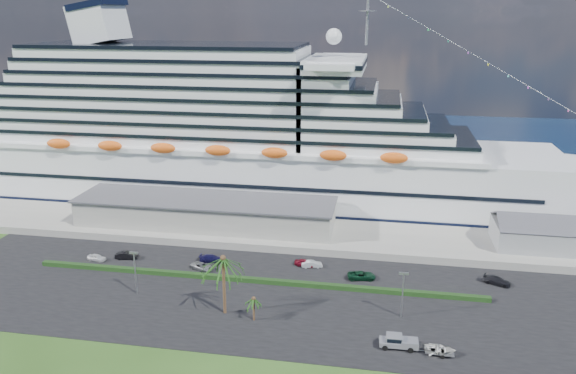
% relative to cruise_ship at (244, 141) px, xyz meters
% --- Properties ---
extents(ground, '(420.00, 420.00, 0.00)m').
position_rel_cruise_ship_xyz_m(ground, '(21.53, -64.00, -16.69)').
color(ground, '#274717').
rests_on(ground, ground).
extents(asphalt_lot, '(140.00, 38.00, 0.12)m').
position_rel_cruise_ship_xyz_m(asphalt_lot, '(21.53, -53.00, -16.63)').
color(asphalt_lot, black).
rests_on(asphalt_lot, ground).
extents(wharf, '(240.00, 20.00, 1.80)m').
position_rel_cruise_ship_xyz_m(wharf, '(21.53, -24.00, -15.79)').
color(wharf, gray).
rests_on(wharf, ground).
extents(water, '(420.00, 160.00, 0.02)m').
position_rel_cruise_ship_xyz_m(water, '(21.53, 66.00, -16.68)').
color(water, black).
rests_on(water, ground).
extents(cruise_ship, '(191.00, 38.00, 54.00)m').
position_rel_cruise_ship_xyz_m(cruise_ship, '(0.00, 0.00, 0.00)').
color(cruise_ship, silver).
rests_on(cruise_ship, ground).
extents(terminal_building, '(61.00, 15.00, 6.30)m').
position_rel_cruise_ship_xyz_m(terminal_building, '(-3.47, -24.00, -11.68)').
color(terminal_building, gray).
rests_on(terminal_building, wharf).
extents(port_shed, '(24.00, 12.31, 7.37)m').
position_rel_cruise_ship_xyz_m(port_shed, '(73.53, -24.00, -12.30)').
color(port_shed, gray).
rests_on(port_shed, wharf).
extents(hedge, '(88.00, 1.10, 0.90)m').
position_rel_cruise_ship_xyz_m(hedge, '(13.53, -48.00, -16.12)').
color(hedge, black).
rests_on(hedge, asphalt_lot).
extents(lamp_post_left, '(1.60, 0.35, 8.27)m').
position_rel_cruise_ship_xyz_m(lamp_post_left, '(-6.47, -56.00, -11.35)').
color(lamp_post_left, gray).
rests_on(lamp_post_left, asphalt_lot).
extents(lamp_post_right, '(1.60, 0.35, 8.27)m').
position_rel_cruise_ship_xyz_m(lamp_post_right, '(41.53, -56.00, -11.35)').
color(lamp_post_right, gray).
rests_on(lamp_post_right, asphalt_lot).
extents(palm_tall, '(8.82, 8.82, 11.13)m').
position_rel_cruise_ship_xyz_m(palm_tall, '(11.53, -60.00, -7.49)').
color(palm_tall, '#47301E').
rests_on(palm_tall, ground).
extents(palm_short, '(3.53, 3.53, 4.56)m').
position_rel_cruise_ship_xyz_m(palm_short, '(17.03, -61.50, -13.03)').
color(palm_short, '#47301E').
rests_on(palm_short, ground).
extents(parked_car_0, '(4.24, 2.24, 1.37)m').
position_rel_cruise_ship_xyz_m(parked_car_0, '(-20.82, -44.11, -15.89)').
color(parked_car_0, white).
rests_on(parked_car_0, asphalt_lot).
extents(parked_car_1, '(4.90, 2.32, 1.55)m').
position_rel_cruise_ship_xyz_m(parked_car_1, '(-15.01, -42.15, -15.80)').
color(parked_car_1, black).
rests_on(parked_car_1, asphalt_lot).
extents(parked_car_2, '(5.24, 3.95, 1.32)m').
position_rel_cruise_ship_xyz_m(parked_car_2, '(2.14, -44.37, -15.91)').
color(parked_car_2, gray).
rests_on(parked_car_2, asphalt_lot).
extents(parked_car_3, '(5.19, 2.52, 1.45)m').
position_rel_cruise_ship_xyz_m(parked_car_3, '(3.01, -40.42, -15.85)').
color(parked_car_3, '#161344').
rests_on(parked_car_3, asphalt_lot).
extents(parked_car_4, '(4.38, 2.31, 1.42)m').
position_rel_cruise_ship_xyz_m(parked_car_4, '(22.40, -39.17, -15.87)').
color(parked_car_4, maroon).
rests_on(parked_car_4, asphalt_lot).
extents(parked_car_5, '(4.39, 2.29, 1.38)m').
position_rel_cruise_ship_xyz_m(parked_car_5, '(23.91, -39.45, -15.89)').
color(parked_car_5, silver).
rests_on(parked_car_5, asphalt_lot).
extents(parked_car_6, '(5.76, 3.35, 1.51)m').
position_rel_cruise_ship_xyz_m(parked_car_6, '(34.15, -43.01, -15.82)').
color(parked_car_6, '#0D3620').
rests_on(parked_car_6, asphalt_lot).
extents(parked_car_7, '(5.50, 3.85, 1.48)m').
position_rel_cruise_ship_xyz_m(parked_car_7, '(59.72, -40.70, -15.84)').
color(parked_car_7, black).
rests_on(parked_car_7, asphalt_lot).
extents(pickup_truck, '(6.02, 2.41, 2.11)m').
position_rel_cruise_ship_xyz_m(pickup_truck, '(40.89, -65.58, -15.41)').
color(pickup_truck, black).
rests_on(pickup_truck, asphalt_lot).
extents(boat_trailer, '(5.43, 3.63, 1.55)m').
position_rel_cruise_ship_xyz_m(boat_trailer, '(47.08, -66.52, -15.55)').
color(boat_trailer, gray).
rests_on(boat_trailer, asphalt_lot).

